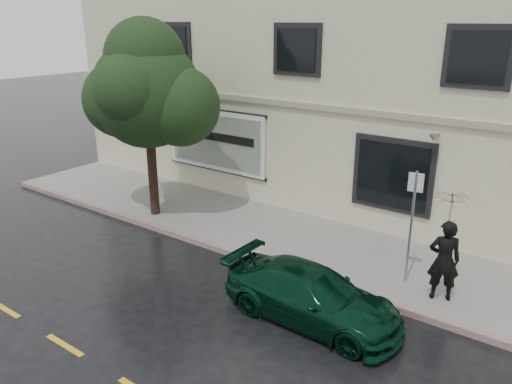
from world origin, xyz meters
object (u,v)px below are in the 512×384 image
Objects in this scene: car at (312,295)px; street_tree at (147,94)px; pedestrian at (444,260)px; fire_hydrant at (160,192)px.

car is 0.72× the size of street_tree.
pedestrian is 2.54× the size of fire_hydrant.
car is 7.98m from street_tree.
pedestrian is at bearing -24.26° from fire_hydrant.
pedestrian is 9.39m from street_tree.
street_tree is 7.39× the size of fire_hydrant.
street_tree reaches higher than car.
car is at bearing 22.50° from pedestrian.
street_tree reaches higher than fire_hydrant.
pedestrian is 9.56m from fire_hydrant.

